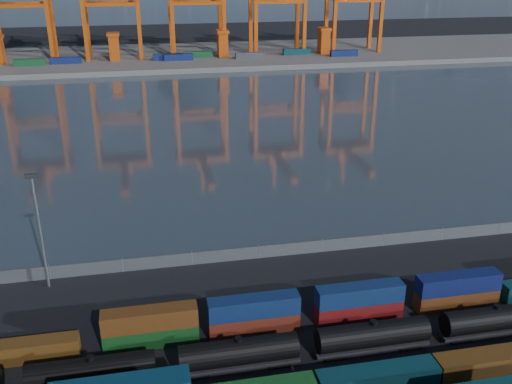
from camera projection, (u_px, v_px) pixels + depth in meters
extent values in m
plane|color=#2D3841|center=(201.00, 123.00, 155.60)|extent=(700.00, 700.00, 0.00)
cube|color=#514F4C|center=(174.00, 57.00, 250.22)|extent=(700.00, 70.00, 2.00)
cube|color=#0B323B|center=(378.00, 380.00, 59.17)|extent=(13.07, 2.66, 2.83)
cube|color=#593511|center=(491.00, 364.00, 61.54)|extent=(13.07, 2.66, 2.83)
cube|color=#5E3812|center=(29.00, 350.00, 64.02)|extent=(11.03, 2.24, 2.39)
cube|color=#114317|center=(151.00, 335.00, 66.52)|extent=(11.03, 2.24, 2.39)
cube|color=#5E3212|center=(150.00, 318.00, 65.60)|extent=(11.03, 2.24, 2.39)
cube|color=maroon|center=(254.00, 323.00, 68.77)|extent=(11.03, 2.24, 2.39)
cube|color=navy|center=(254.00, 306.00, 67.85)|extent=(11.03, 2.24, 2.39)
cube|color=maroon|center=(359.00, 310.00, 71.23)|extent=(11.03, 2.24, 2.39)
cube|color=navy|center=(360.00, 294.00, 70.31)|extent=(11.03, 2.24, 2.39)
cube|color=#592C11|center=(456.00, 299.00, 73.68)|extent=(11.03, 2.24, 2.39)
cube|color=#0F194F|center=(458.00, 283.00, 72.76)|extent=(11.03, 2.24, 2.39)
cylinder|color=black|center=(92.00, 371.00, 59.20)|extent=(13.07, 2.92, 2.92)
cylinder|color=black|center=(90.00, 358.00, 58.58)|extent=(0.80, 0.80, 0.50)
cube|color=black|center=(93.00, 383.00, 59.82)|extent=(13.57, 2.01, 0.40)
cube|color=black|center=(138.00, 380.00, 60.80)|extent=(2.51, 1.81, 0.60)
cylinder|color=black|center=(239.00, 352.00, 62.05)|extent=(13.07, 2.92, 2.92)
cylinder|color=black|center=(238.00, 340.00, 61.43)|extent=(0.80, 0.80, 0.50)
cube|color=black|center=(239.00, 364.00, 62.67)|extent=(13.57, 2.01, 0.40)
cube|color=black|center=(198.00, 372.00, 61.99)|extent=(2.51, 1.81, 0.60)
cube|color=black|center=(279.00, 361.00, 63.65)|extent=(2.51, 1.81, 0.60)
cylinder|color=black|center=(372.00, 334.00, 64.90)|extent=(13.07, 2.92, 2.92)
cylinder|color=black|center=(374.00, 323.00, 64.28)|extent=(0.80, 0.80, 0.50)
cube|color=black|center=(371.00, 346.00, 65.52)|extent=(13.57, 2.01, 0.40)
cube|color=black|center=(334.00, 354.00, 64.84)|extent=(2.51, 1.81, 0.60)
cube|color=black|center=(408.00, 344.00, 66.50)|extent=(2.51, 1.81, 0.60)
cylinder|color=black|center=(495.00, 318.00, 67.75)|extent=(13.07, 2.92, 2.92)
cylinder|color=black|center=(497.00, 307.00, 67.13)|extent=(0.80, 0.80, 0.50)
cube|color=black|center=(493.00, 330.00, 68.37)|extent=(13.57, 2.01, 0.40)
cube|color=black|center=(458.00, 337.00, 67.69)|extent=(2.51, 1.81, 0.60)
cube|color=#595B5E|center=(259.00, 252.00, 85.56)|extent=(160.00, 0.06, 2.00)
cylinder|color=slate|center=(50.00, 272.00, 80.00)|extent=(0.12, 0.12, 2.20)
cylinder|color=slate|center=(123.00, 265.00, 81.84)|extent=(0.12, 0.12, 2.20)
cylinder|color=slate|center=(192.00, 258.00, 83.68)|extent=(0.12, 0.12, 2.20)
cylinder|color=slate|center=(259.00, 252.00, 85.52)|extent=(0.12, 0.12, 2.20)
cylinder|color=slate|center=(322.00, 245.00, 87.36)|extent=(0.12, 0.12, 2.20)
cylinder|color=slate|center=(384.00, 239.00, 89.20)|extent=(0.12, 0.12, 2.20)
cylinder|color=slate|center=(442.00, 234.00, 91.04)|extent=(0.12, 0.12, 2.20)
cylinder|color=slate|center=(499.00, 228.00, 92.87)|extent=(0.12, 0.12, 2.20)
cylinder|color=slate|center=(41.00, 235.00, 75.54)|extent=(0.36, 0.36, 16.00)
cube|color=black|center=(31.00, 176.00, 72.35)|extent=(1.60, 0.40, 0.60)
cube|color=#C1470D|center=(47.00, 11.00, 223.31)|extent=(1.56, 1.56, 43.85)
cube|color=#C1470D|center=(51.00, 9.00, 233.89)|extent=(1.56, 1.56, 43.85)
cube|color=#C1470D|center=(17.00, 6.00, 220.50)|extent=(21.44, 1.36, 1.36)
cube|color=#C1470D|center=(23.00, 4.00, 231.08)|extent=(21.44, 1.36, 1.36)
cube|color=#C1470D|center=(83.00, 11.00, 225.80)|extent=(1.56, 1.56, 43.85)
cube|color=#C1470D|center=(85.00, 8.00, 236.38)|extent=(1.56, 1.56, 43.85)
cube|color=#C1470D|center=(138.00, 10.00, 229.75)|extent=(1.56, 1.56, 43.85)
cube|color=#C1470D|center=(138.00, 7.00, 240.33)|extent=(1.56, 1.56, 43.85)
cube|color=#C1470D|center=(110.00, 4.00, 226.93)|extent=(21.44, 1.36, 1.36)
cube|color=#C1470D|center=(111.00, 2.00, 237.51)|extent=(21.44, 1.36, 1.36)
cube|color=#C1470D|center=(172.00, 9.00, 232.24)|extent=(1.56, 1.56, 43.85)
cube|color=#C1470D|center=(170.00, 7.00, 242.82)|extent=(1.56, 1.56, 43.85)
cube|color=#C1470D|center=(224.00, 8.00, 236.18)|extent=(1.56, 1.56, 43.85)
cube|color=#C1470D|center=(220.00, 6.00, 246.76)|extent=(1.56, 1.56, 43.85)
cube|color=#C1470D|center=(198.00, 3.00, 233.37)|extent=(21.44, 1.36, 1.36)
cube|color=#C1470D|center=(195.00, 1.00, 243.95)|extent=(21.44, 1.36, 1.36)
cube|color=#C1470D|center=(256.00, 8.00, 238.68)|extent=(1.56, 1.56, 43.85)
cube|color=#C1470D|center=(250.00, 6.00, 249.26)|extent=(1.56, 1.56, 43.85)
cube|color=#C1470D|center=(305.00, 7.00, 242.62)|extent=(1.56, 1.56, 43.85)
cube|color=#C1470D|center=(298.00, 5.00, 253.20)|extent=(1.56, 1.56, 43.85)
cube|color=#C1470D|center=(281.00, 2.00, 239.81)|extent=(21.44, 1.36, 1.36)
cube|color=#C1470D|center=(274.00, 0.00, 250.39)|extent=(21.44, 1.36, 1.36)
cube|color=#C1470D|center=(335.00, 6.00, 245.12)|extent=(1.56, 1.56, 43.85)
cube|color=#C1470D|center=(327.00, 4.00, 255.69)|extent=(1.56, 1.56, 43.85)
cube|color=#C1470D|center=(382.00, 6.00, 249.06)|extent=(1.56, 1.56, 43.85)
cube|color=#C1470D|center=(372.00, 4.00, 259.64)|extent=(1.56, 1.56, 43.85)
cube|color=#C1470D|center=(359.00, 1.00, 246.24)|extent=(21.44, 1.36, 1.36)
cube|color=navy|center=(178.00, 57.00, 235.60)|extent=(12.00, 2.44, 2.60)
cube|color=navy|center=(344.00, 53.00, 245.20)|extent=(12.00, 2.44, 2.60)
cube|color=navy|center=(168.00, 57.00, 236.08)|extent=(12.00, 2.44, 2.60)
cube|color=#3F4244|center=(250.00, 56.00, 239.28)|extent=(12.00, 2.44, 2.60)
cube|color=#144C23|center=(30.00, 62.00, 224.42)|extent=(12.00, 2.44, 2.60)
cube|color=navy|center=(66.00, 60.00, 228.12)|extent=(12.00, 2.44, 2.60)
cube|color=#144C23|center=(198.00, 55.00, 241.54)|extent=(12.00, 2.44, 2.60)
cube|color=#0C3842|center=(297.00, 52.00, 248.87)|extent=(12.00, 2.44, 2.60)
cube|color=#C1470D|center=(114.00, 48.00, 234.27)|extent=(4.00, 6.00, 10.00)
cube|color=#C1470D|center=(113.00, 34.00, 232.16)|extent=(5.00, 7.00, 1.20)
cube|color=#C1470D|center=(223.00, 45.00, 242.55)|extent=(4.00, 6.00, 10.00)
cube|color=#C1470D|center=(222.00, 31.00, 240.44)|extent=(5.00, 7.00, 1.20)
cube|color=#C1470D|center=(324.00, 42.00, 250.83)|extent=(4.00, 6.00, 10.00)
cube|color=#C1470D|center=(324.00, 29.00, 248.71)|extent=(5.00, 7.00, 1.20)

